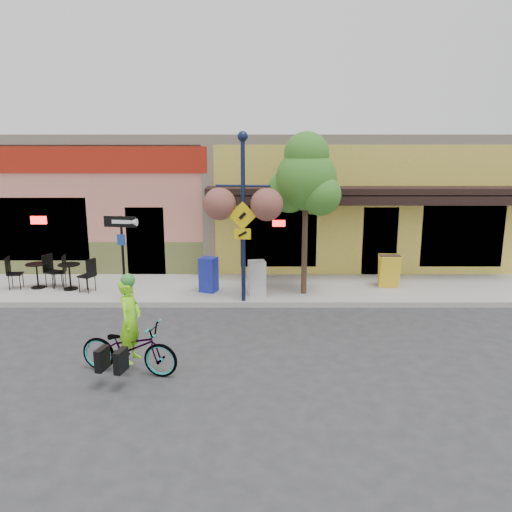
{
  "coord_description": "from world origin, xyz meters",
  "views": [
    {
      "loc": [
        0.49,
        -12.04,
        4.23
      ],
      "look_at": [
        0.49,
        0.5,
        1.4
      ],
      "focal_mm": 35.0,
      "sensor_mm": 36.0,
      "label": 1
    }
  ],
  "objects": [
    {
      "name": "newspaper_box_blue",
      "position": [
        -0.84,
        1.5,
        0.64
      ],
      "size": [
        0.56,
        0.53,
        0.98
      ],
      "primitive_type": null,
      "rotation": [
        0.0,
        0.0,
        -0.39
      ],
      "color": "#1B26A2",
      "rests_on": "sidewalk"
    },
    {
      "name": "cafe_set_left",
      "position": [
        -5.82,
        1.85,
        0.62
      ],
      "size": [
        1.68,
        1.03,
        0.94
      ],
      "primitive_type": null,
      "rotation": [
        0.0,
        0.0,
        0.16
      ],
      "color": "black",
      "rests_on": "sidewalk"
    },
    {
      "name": "bicycle",
      "position": [
        -1.89,
        -3.33,
        0.5
      ],
      "size": [
        2.02,
        1.08,
        1.01
      ],
      "primitive_type": "imported",
      "rotation": [
        0.0,
        0.0,
        1.35
      ],
      "color": "maroon",
      "rests_on": "ground"
    },
    {
      "name": "cyclist_rider",
      "position": [
        -1.84,
        -3.33,
        0.79
      ],
      "size": [
        0.5,
        0.65,
        1.58
      ],
      "primitive_type": "imported",
      "rotation": [
        0.0,
        0.0,
        1.35
      ],
      "color": "#8CFF1A",
      "rests_on": "ground"
    },
    {
      "name": "curb",
      "position": [
        0.0,
        0.55,
        0.07
      ],
      "size": [
        24.0,
        0.12,
        0.15
      ],
      "primitive_type": "cube",
      "color": "#A8A59E",
      "rests_on": "ground"
    },
    {
      "name": "ground",
      "position": [
        0.0,
        0.0,
        0.0
      ],
      "size": [
        90.0,
        90.0,
        0.0
      ],
      "primitive_type": "plane",
      "color": "#2D2D30",
      "rests_on": "ground"
    },
    {
      "name": "sandwich_board",
      "position": [
        4.33,
        1.77,
        0.63
      ],
      "size": [
        0.6,
        0.46,
        0.96
      ],
      "primitive_type": null,
      "rotation": [
        0.0,
        0.0,
        -0.08
      ],
      "color": "yellow",
      "rests_on": "sidewalk"
    },
    {
      "name": "building",
      "position": [
        0.0,
        7.5,
        2.25
      ],
      "size": [
        18.2,
        8.2,
        4.5
      ],
      "primitive_type": null,
      "color": "#D57A69",
      "rests_on": "ground"
    },
    {
      "name": "one_way_sign",
      "position": [
        -2.99,
        0.65,
        1.29
      ],
      "size": [
        0.89,
        0.33,
        2.27
      ],
      "primitive_type": null,
      "rotation": [
        0.0,
        0.0,
        -0.17
      ],
      "color": "black",
      "rests_on": "sidewalk"
    },
    {
      "name": "cafe_set_right",
      "position": [
        -4.83,
        1.7,
        0.64
      ],
      "size": [
        1.8,
        1.36,
        0.97
      ],
      "primitive_type": null,
      "rotation": [
        0.0,
        0.0,
        -0.39
      ],
      "color": "black",
      "rests_on": "sidewalk"
    },
    {
      "name": "newspaper_box_grey",
      "position": [
        0.51,
        1.18,
        0.63
      ],
      "size": [
        0.51,
        0.47,
        0.96
      ],
      "primitive_type": null,
      "rotation": [
        0.0,
        0.0,
        0.16
      ],
      "color": "silver",
      "rests_on": "sidewalk"
    },
    {
      "name": "street_tree",
      "position": [
        1.82,
        1.32,
        2.38
      ],
      "size": [
        2.22,
        2.22,
        4.46
      ],
      "primitive_type": null,
      "rotation": [
        0.0,
        0.0,
        -0.34
      ],
      "color": "#3D7A26",
      "rests_on": "sidewalk"
    },
    {
      "name": "lamp_post",
      "position": [
        0.16,
        0.65,
        2.35
      ],
      "size": [
        1.45,
        0.7,
        4.4
      ],
      "primitive_type": null,
      "rotation": [
        0.0,
        0.0,
        -0.1
      ],
      "color": "#131B3C",
      "rests_on": "sidewalk"
    },
    {
      "name": "sidewalk",
      "position": [
        0.0,
        2.0,
        0.07
      ],
      "size": [
        24.0,
        3.0,
        0.15
      ],
      "primitive_type": "cube",
      "color": "#9E9B93",
      "rests_on": "ground"
    }
  ]
}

